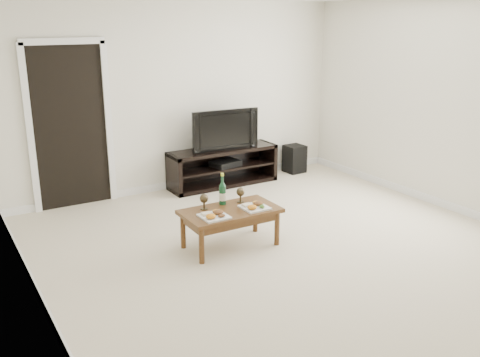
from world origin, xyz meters
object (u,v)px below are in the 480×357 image
(media_console, at_px, (223,167))
(television, at_px, (223,129))
(coffee_table, at_px, (230,228))
(subwoofer, at_px, (294,159))

(media_console, xyz_separation_m, television, (0.00, 0.00, 0.56))
(television, bearing_deg, media_console, 0.00)
(media_console, distance_m, coffee_table, 2.20)
(television, bearing_deg, subwoofer, 4.73)
(media_console, xyz_separation_m, coffee_table, (-1.01, -1.95, -0.07))
(television, height_order, coffee_table, television)
(television, distance_m, subwoofer, 1.45)
(subwoofer, relative_size, coffee_table, 0.42)
(subwoofer, bearing_deg, media_console, 178.76)
(media_console, relative_size, television, 1.62)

